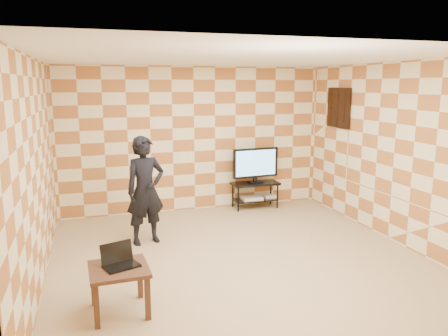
{
  "coord_description": "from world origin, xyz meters",
  "views": [
    {
      "loc": [
        -1.86,
        -5.45,
        2.36
      ],
      "look_at": [
        0.0,
        0.6,
        1.15
      ],
      "focal_mm": 35.0,
      "sensor_mm": 36.0,
      "label": 1
    }
  ],
  "objects_px": {
    "tv_stand": "(255,189)",
    "tv": "(255,164)",
    "person": "(145,190)",
    "side_table": "(119,275)"
  },
  "relations": [
    {
      "from": "side_table",
      "to": "tv",
      "type": "bearing_deg",
      "value": 49.84
    },
    {
      "from": "tv_stand",
      "to": "side_table",
      "type": "distance_m",
      "value": 4.34
    },
    {
      "from": "tv_stand",
      "to": "person",
      "type": "bearing_deg",
      "value": -149.82
    },
    {
      "from": "tv",
      "to": "side_table",
      "type": "xyz_separation_m",
      "value": [
        -2.8,
        -3.32,
        -0.46
      ]
    },
    {
      "from": "person",
      "to": "tv",
      "type": "bearing_deg",
      "value": 15.68
    },
    {
      "from": "tv",
      "to": "person",
      "type": "bearing_deg",
      "value": -149.87
    },
    {
      "from": "tv_stand",
      "to": "tv",
      "type": "distance_m",
      "value": 0.51
    },
    {
      "from": "tv",
      "to": "side_table",
      "type": "relative_size",
      "value": 1.49
    },
    {
      "from": "side_table",
      "to": "tv_stand",
      "type": "bearing_deg",
      "value": 49.86
    },
    {
      "from": "side_table",
      "to": "person",
      "type": "relative_size",
      "value": 0.38
    }
  ]
}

